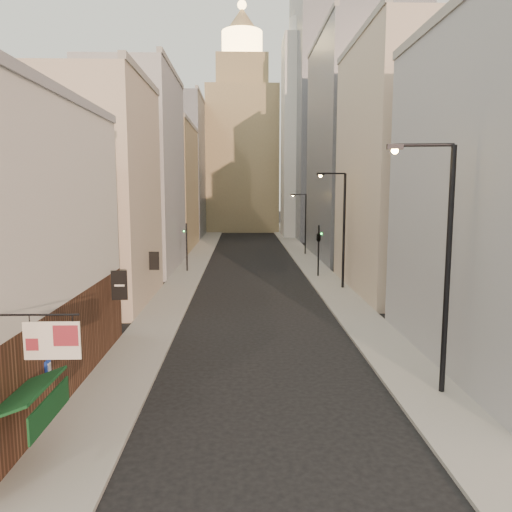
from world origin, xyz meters
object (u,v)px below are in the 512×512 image
Objects in this scene: white_tower at (305,130)px; streetlamp_near at (442,255)px; traffic_light_left at (187,239)px; streetlamp_mid at (341,224)px; traffic_light_right at (319,237)px; streetlamp_far at (304,220)px; clock_tower at (242,143)px.

streetlamp_near is (-3.18, -69.40, -12.80)m from white_tower.
streetlamp_near reaches higher than traffic_light_left.
streetlamp_mid is (-2.88, -47.67, -13.05)m from white_tower.
white_tower reaches higher than traffic_light_left.
traffic_light_left is 13.31m from traffic_light_right.
streetlamp_far is 1.56× the size of traffic_light_right.
streetlamp_far reaches higher than traffic_light_right.
clock_tower is 5.77× the size of streetlamp_far.
traffic_light_right is (-0.62, -16.31, -0.52)m from streetlamp_far.
white_tower is 8.30× the size of traffic_light_left.
streetlamp_mid reaches higher than traffic_light_right.
streetlamp_near is 27.55m from traffic_light_right.
streetlamp_near is at bearing 112.74° from traffic_light_left.
streetlamp_far is at bearing -78.90° from clock_tower.
streetlamp_mid is 1.95× the size of traffic_light_right.
streetlamp_mid is 16.69m from traffic_light_left.
traffic_light_left is at bearing -96.21° from clock_tower.
clock_tower is 63.36m from streetlamp_mid.
streetlamp_near is at bearing -92.63° from white_tower.
white_tower is (11.00, -14.00, 0.97)m from clock_tower.
clock_tower reaches higher than streetlamp_near.
streetlamp_mid is at bearing -98.82° from streetlamp_far.
white_tower is 29.44m from streetlamp_far.
white_tower is at bearing 73.07° from streetlamp_far.
traffic_light_right is (-0.97, 5.75, -1.63)m from streetlamp_mid.
clock_tower is 4.42× the size of streetlamp_near.
white_tower is at bearing 74.98° from streetlamp_mid.
traffic_light_left is (-13.85, 9.06, -2.19)m from streetlamp_mid.
streetlamp_far is at bearing 96.38° from streetlamp_near.
streetlamp_near reaches higher than streetlamp_mid.
white_tower reaches higher than traffic_light_right.
white_tower is 5.33× the size of streetlamp_far.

